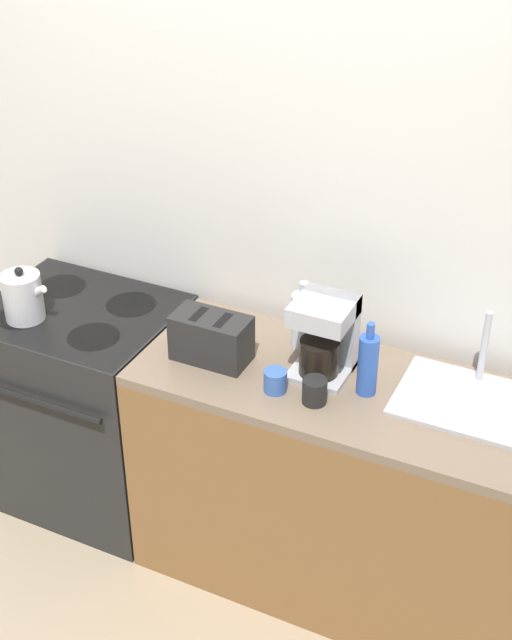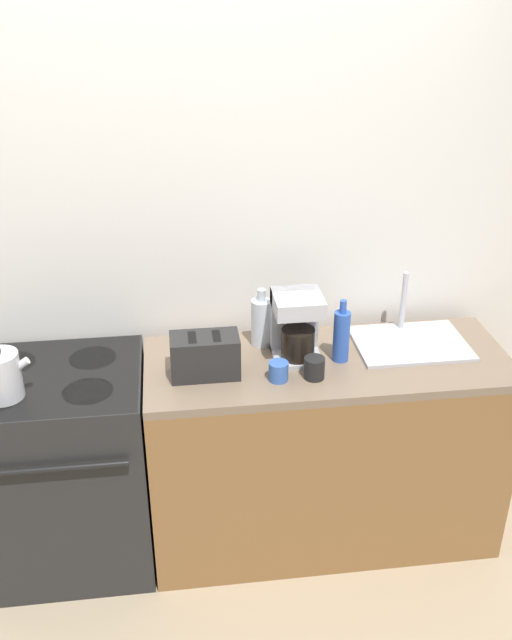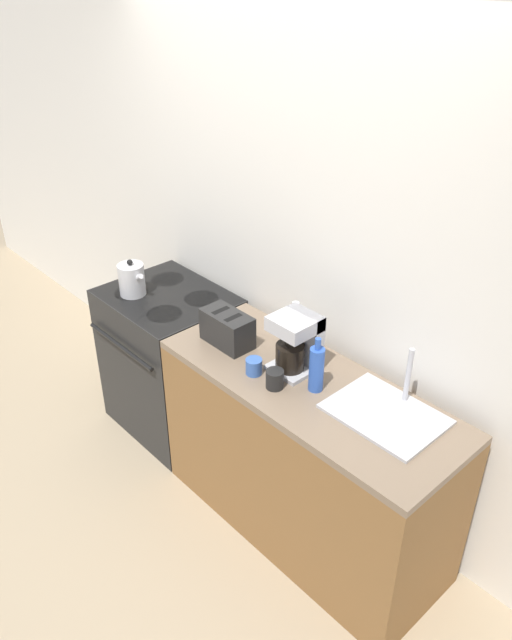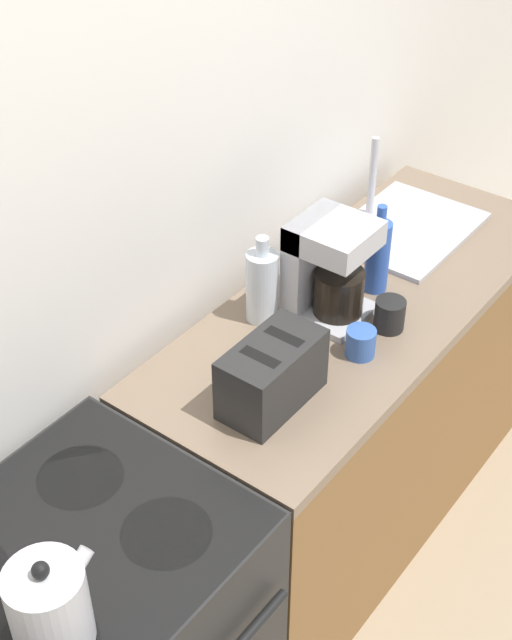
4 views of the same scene
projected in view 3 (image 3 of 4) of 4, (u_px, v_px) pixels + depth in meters
name	position (u px, v px, depth m)	size (l,w,h in m)	color
ground_plane	(195.00, 494.00, 3.51)	(12.00, 12.00, 0.00)	tan
wall_back	(285.00, 249.00, 3.23)	(8.00, 0.05, 2.60)	silver
stove	(171.00, 360.00, 3.83)	(0.74, 0.65, 0.92)	black
counter_block	(304.00, 458.00, 3.11)	(1.52, 0.59, 0.92)	brown
kettle	(132.00, 279.00, 3.56)	(0.19, 0.15, 0.22)	silver
toaster	(227.00, 329.00, 3.12)	(0.27, 0.15, 0.17)	black
coffee_maker	(297.00, 341.00, 2.90)	(0.20, 0.20, 0.29)	#B7B7BC
sink_tray	(387.00, 412.00, 2.67)	(0.48, 0.36, 0.28)	#B7B7BC
bottle_blue	(316.00, 368.00, 2.78)	(0.07, 0.07, 0.27)	#2D56B7
bottle_clear	(295.00, 329.00, 3.08)	(0.09, 0.09, 0.26)	silver
cup_blue	(254.00, 366.00, 2.92)	(0.08, 0.08, 0.08)	#3860B2
cup_black	(275.00, 379.00, 2.83)	(0.08, 0.08, 0.09)	black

